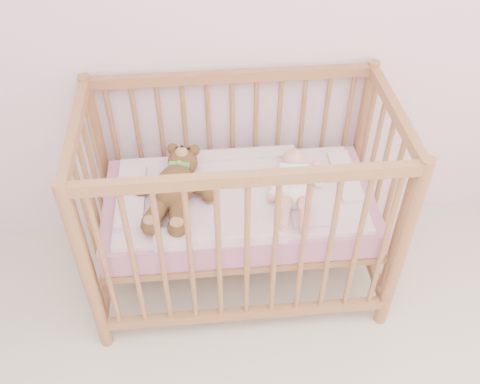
{
  "coord_description": "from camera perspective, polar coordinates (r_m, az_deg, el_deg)",
  "views": [
    {
      "loc": [
        -0.17,
        -0.16,
        2.21
      ],
      "look_at": [
        -0.01,
        1.55,
        0.62
      ],
      "focal_mm": 40.0,
      "sensor_mm": 36.0,
      "label": 1
    }
  ],
  "objects": [
    {
      "name": "crib",
      "position": [
        2.46,
        -0.11,
        -1.27
      ],
      "size": [
        1.36,
        0.76,
        1.0
      ],
      "primitive_type": null,
      "color": "#B27A4B",
      "rests_on": "floor"
    },
    {
      "name": "mattress",
      "position": [
        2.47,
        -0.11,
        -1.52
      ],
      "size": [
        1.22,
        0.62,
        0.13
      ],
      "primitive_type": "cube",
      "color": "#CB7FA0",
      "rests_on": "crib"
    },
    {
      "name": "baby",
      "position": [
        2.38,
        5.81,
        1.13
      ],
      "size": [
        0.33,
        0.56,
        0.13
      ],
      "primitive_type": null,
      "rotation": [
        0.0,
        0.0,
        -0.16
      ],
      "color": "white",
      "rests_on": "blanket"
    },
    {
      "name": "blanket",
      "position": [
        2.42,
        -0.11,
        -0.24
      ],
      "size": [
        1.1,
        0.58,
        0.06
      ],
      "primitive_type": null,
      "color": "#E69EB4",
      "rests_on": "mattress"
    },
    {
      "name": "teddy_bear",
      "position": [
        2.34,
        -7.03,
        0.5
      ],
      "size": [
        0.49,
        0.61,
        0.15
      ],
      "primitive_type": null,
      "rotation": [
        0.0,
        0.0,
        -0.21
      ],
      "color": "brown",
      "rests_on": "blanket"
    }
  ]
}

